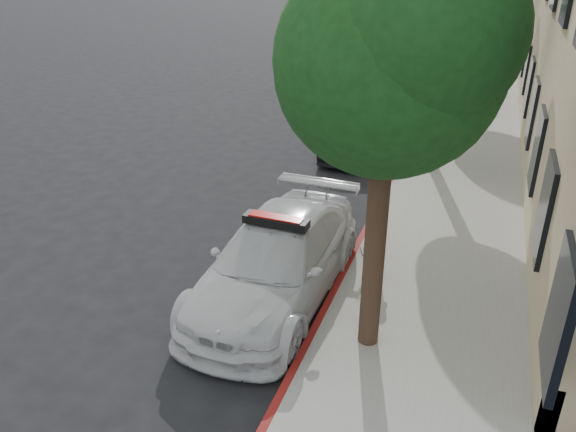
# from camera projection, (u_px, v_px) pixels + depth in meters

# --- Properties ---
(ground) EXTENTS (120.00, 120.00, 0.00)m
(ground) POSITION_uv_depth(u_px,v_px,m) (245.00, 254.00, 11.09)
(ground) COLOR black
(ground) RESTS_ON ground
(sidewalk) EXTENTS (3.20, 50.00, 0.15)m
(sidewalk) POSITION_uv_depth(u_px,v_px,m) (468.00, 129.00, 18.44)
(sidewalk) COLOR gray
(sidewalk) RESTS_ON ground
(curb_strip) EXTENTS (0.12, 50.00, 0.15)m
(curb_strip) POSITION_uv_depth(u_px,v_px,m) (420.00, 125.00, 18.91)
(curb_strip) COLOR maroon
(curb_strip) RESTS_ON ground
(tree_near) EXTENTS (2.92, 2.82, 5.62)m
(tree_near) POSITION_uv_depth(u_px,v_px,m) (391.00, 61.00, 6.64)
(tree_near) COLOR black
(tree_near) RESTS_ON sidewalk
(tree_mid) EXTENTS (2.77, 2.64, 5.43)m
(tree_mid) POSITION_uv_depth(u_px,v_px,m) (451.00, 8.00, 13.47)
(tree_mid) COLOR black
(tree_mid) RESTS_ON sidewalk
(police_car) EXTENTS (2.05, 4.80, 1.53)m
(police_car) POSITION_uv_depth(u_px,v_px,m) (276.00, 261.00, 9.50)
(police_car) COLOR silver
(police_car) RESTS_ON ground
(parked_car_mid) EXTENTS (1.64, 4.02, 1.37)m
(parked_car_mid) POSITION_uv_depth(u_px,v_px,m) (359.00, 130.00, 16.29)
(parked_car_mid) COLOR black
(parked_car_mid) RESTS_ON ground
(parked_car_far) EXTENTS (1.74, 4.09, 1.31)m
(parked_car_far) POSITION_uv_depth(u_px,v_px,m) (428.00, 61.00, 26.20)
(parked_car_far) COLOR #131B31
(parked_car_far) RESTS_ON ground
(fire_hydrant) EXTENTS (0.34, 0.31, 0.80)m
(fire_hydrant) POSITION_uv_depth(u_px,v_px,m) (375.00, 256.00, 9.95)
(fire_hydrant) COLOR silver
(fire_hydrant) RESTS_ON sidewalk
(traffic_cone) EXTENTS (0.43, 0.43, 0.63)m
(traffic_cone) POSITION_uv_depth(u_px,v_px,m) (371.00, 237.00, 10.75)
(traffic_cone) COLOR black
(traffic_cone) RESTS_ON sidewalk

